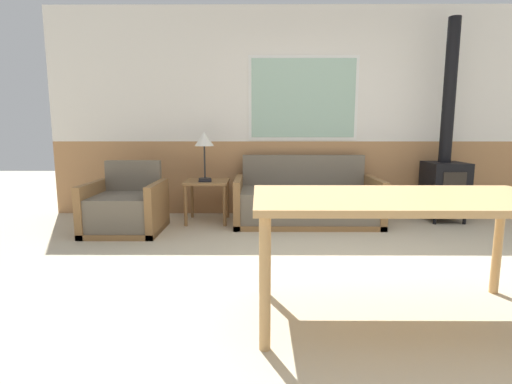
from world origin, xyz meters
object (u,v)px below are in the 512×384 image
at_px(table_lamp, 204,141).
at_px(side_table, 207,187).
at_px(dining_table, 402,208).
at_px(couch, 306,203).
at_px(armchair, 126,210).
at_px(wood_stove, 445,169).

bearing_deg(table_lamp, side_table, -67.31).
bearing_deg(dining_table, couch, 96.14).
bearing_deg(side_table, armchair, -151.27).
bearing_deg(table_lamp, wood_stove, -0.11).
relative_size(couch, wood_stove, 0.71).
relative_size(side_table, dining_table, 0.30).
bearing_deg(wood_stove, side_table, -178.34).
height_order(armchair, side_table, armchair).
relative_size(dining_table, wood_stove, 0.72).
height_order(armchair, table_lamp, table_lamp).
xyz_separation_m(armchair, wood_stove, (3.81, 0.56, 0.41)).
height_order(couch, wood_stove, wood_stove).
bearing_deg(armchair, dining_table, -51.72).
distance_m(couch, table_lamp, 1.46).
distance_m(side_table, dining_table, 2.95).
distance_m(couch, wood_stove, 1.79).
bearing_deg(armchair, wood_stove, -2.02).
bearing_deg(table_lamp, couch, -6.12).
bearing_deg(table_lamp, dining_table, -59.93).
bearing_deg(couch, wood_stove, 4.23).
relative_size(side_table, table_lamp, 0.89).
height_order(couch, armchair, couch).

